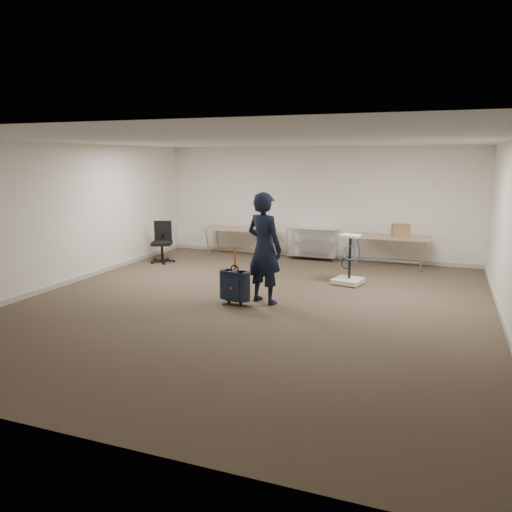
% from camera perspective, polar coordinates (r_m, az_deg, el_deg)
% --- Properties ---
extents(ground, '(9.00, 9.00, 0.00)m').
position_cam_1_polar(ground, '(8.76, -0.43, -5.54)').
color(ground, '#4A3C2D').
rests_on(ground, ground).
extents(room_shell, '(8.00, 9.00, 9.00)m').
position_cam_1_polar(room_shell, '(10.00, 2.42, -3.13)').
color(room_shell, white).
rests_on(room_shell, ground).
extents(folding_table_left, '(1.80, 0.75, 0.73)m').
position_cam_1_polar(folding_table_left, '(12.89, -2.00, 2.96)').
color(folding_table_left, '#8C7156').
rests_on(folding_table_left, ground).
extents(folding_table_right, '(1.80, 0.75, 0.73)m').
position_cam_1_polar(folding_table_right, '(11.97, 15.05, 1.95)').
color(folding_table_right, '#8C7156').
rests_on(folding_table_right, ground).
extents(wire_shelf, '(1.22, 0.47, 0.80)m').
position_cam_1_polar(wire_shelf, '(12.57, 6.47, 1.59)').
color(wire_shelf, silver).
rests_on(wire_shelf, ground).
extents(person, '(0.83, 0.69, 1.95)m').
position_cam_1_polar(person, '(8.65, 0.95, 0.89)').
color(person, black).
rests_on(person, ground).
extents(suitcase, '(0.40, 0.26, 1.02)m').
position_cam_1_polar(suitcase, '(8.65, -2.44, -3.39)').
color(suitcase, black).
rests_on(suitcase, ground).
extents(office_chair, '(0.60, 0.61, 1.00)m').
position_cam_1_polar(office_chair, '(12.40, -10.65, 0.69)').
color(office_chair, black).
rests_on(office_chair, ground).
extents(equipment_cart, '(0.65, 0.65, 1.01)m').
position_cam_1_polar(equipment_cart, '(10.25, 10.51, -1.72)').
color(equipment_cart, '#EDE6CC').
rests_on(equipment_cart, ground).
extents(cardboard_box, '(0.44, 0.38, 0.28)m').
position_cam_1_polar(cardboard_box, '(12.01, 16.19, 2.84)').
color(cardboard_box, '#926244').
rests_on(cardboard_box, folding_table_right).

